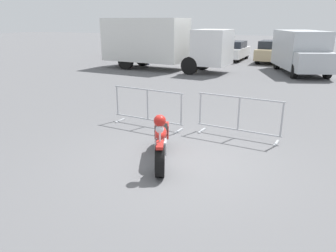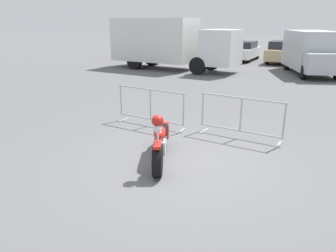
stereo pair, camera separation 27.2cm
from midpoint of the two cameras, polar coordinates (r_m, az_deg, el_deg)
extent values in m
plane|color=#5B5B5E|center=(7.04, 1.61, -6.20)|extent=(120.00, 120.00, 0.00)
cylinder|color=black|center=(6.31, -2.66, -6.12)|extent=(0.39, 0.64, 0.62)
cylinder|color=black|center=(7.70, -2.05, -1.53)|extent=(0.39, 0.64, 0.62)
cube|color=silver|center=(6.96, -2.33, -2.85)|extent=(0.51, 0.84, 0.27)
ellipsoid|color=#B21E19|center=(6.70, -2.44, -1.22)|extent=(0.43, 0.60, 0.25)
cube|color=black|center=(7.05, -2.29, -0.58)|extent=(0.43, 0.57, 0.12)
cube|color=#B21E19|center=(7.40, -2.15, -0.76)|extent=(0.42, 0.44, 0.31)
cube|color=#B21E19|center=(6.18, -2.71, -3.32)|extent=(0.27, 0.41, 0.06)
cylinder|color=silver|center=(6.22, -2.67, -1.87)|extent=(0.05, 0.05, 0.44)
sphere|color=silver|center=(6.12, -2.72, -0.53)|extent=(0.16, 0.16, 0.16)
sphere|color=#B21E19|center=(6.12, -2.72, 0.90)|extent=(0.23, 0.23, 0.23)
cylinder|color=#9EA0A5|center=(9.09, -4.49, 6.31)|extent=(2.20, 0.33, 0.04)
cylinder|color=#9EA0A5|center=(9.30, -4.36, 1.18)|extent=(2.20, 0.33, 0.04)
cylinder|color=#9EA0A5|center=(9.79, -9.61, 4.42)|extent=(0.05, 0.05, 0.85)
cylinder|color=#9EA0A5|center=(9.18, -4.43, 3.72)|extent=(0.05, 0.05, 0.85)
cylinder|color=#9EA0A5|center=(8.66, 1.43, 2.89)|extent=(0.05, 0.05, 0.85)
cube|color=#9EA0A5|center=(9.91, -9.11, 0.95)|extent=(0.12, 0.44, 0.03)
cube|color=#9EA0A5|center=(8.87, 1.00, -0.86)|extent=(0.12, 0.44, 0.03)
cylinder|color=#9EA0A5|center=(8.32, 11.48, 4.90)|extent=(2.20, 0.33, 0.04)
cylinder|color=#9EA0A5|center=(8.54, 11.13, -0.65)|extent=(2.20, 0.33, 0.04)
cylinder|color=#9EA0A5|center=(8.78, 4.75, 3.04)|extent=(0.05, 0.05, 0.85)
cylinder|color=#9EA0A5|center=(8.42, 11.30, 2.09)|extent=(0.05, 0.05, 0.85)
cylinder|color=#9EA0A5|center=(8.18, 18.33, 1.03)|extent=(0.05, 0.05, 0.85)
cube|color=#9EA0A5|center=(8.93, 5.06, -0.80)|extent=(0.12, 0.44, 0.03)
cube|color=#9EA0A5|center=(8.38, 17.46, -2.88)|extent=(0.12, 0.44, 0.03)
cube|color=silver|center=(20.57, -4.32, 14.77)|extent=(5.20, 2.79, 2.50)
cube|color=silver|center=(18.71, 7.33, 13.43)|extent=(2.01, 2.35, 1.90)
cylinder|color=black|center=(20.03, 5.66, 11.05)|extent=(0.98, 0.37, 0.96)
cylinder|color=black|center=(18.26, 3.36, 10.44)|extent=(0.98, 0.37, 0.96)
cylinder|color=black|center=(21.93, -4.84, 11.68)|extent=(0.98, 0.37, 0.96)
cylinder|color=black|center=(20.33, -7.77, 11.08)|extent=(0.98, 0.37, 0.96)
cube|color=#B2B7BC|center=(20.27, 21.54, 12.36)|extent=(3.21, 4.52, 2.00)
cube|color=#B2B7BC|center=(17.96, 23.81, 10.00)|extent=(2.09, 1.46, 1.00)
cylinder|color=black|center=(18.70, 25.64, 8.53)|extent=(0.46, 0.76, 0.72)
cylinder|color=black|center=(18.13, 20.68, 8.88)|extent=(0.46, 0.76, 0.72)
cylinder|color=black|center=(21.76, 22.41, 10.04)|extent=(0.46, 0.76, 0.72)
cylinder|color=black|center=(21.27, 18.07, 10.35)|extent=(0.46, 0.76, 0.72)
cube|color=maroon|center=(28.10, -6.26, 13.33)|extent=(2.06, 4.53, 0.72)
cube|color=#1E232B|center=(27.92, -6.48, 14.57)|extent=(1.79, 2.36, 0.52)
cylinder|color=black|center=(29.72, -6.09, 13.01)|extent=(0.26, 0.67, 0.66)
cylinder|color=black|center=(28.98, -3.45, 12.95)|extent=(0.26, 0.67, 0.66)
cylinder|color=black|center=(27.34, -9.20, 12.45)|extent=(0.26, 0.67, 0.66)
cylinder|color=black|center=(26.52, -6.41, 12.40)|extent=(0.26, 0.67, 0.66)
cube|color=black|center=(26.58, -1.22, 13.16)|extent=(2.05, 4.52, 0.72)
cube|color=#1E232B|center=(26.39, -1.38, 14.47)|extent=(1.78, 2.35, 0.51)
cylinder|color=black|center=(28.20, -1.33, 12.83)|extent=(0.26, 0.67, 0.66)
cylinder|color=black|center=(27.57, 1.56, 12.71)|extent=(0.26, 0.67, 0.66)
cylinder|color=black|center=(25.70, -4.18, 12.28)|extent=(0.26, 0.67, 0.66)
cylinder|color=black|center=(25.01, -1.08, 12.17)|extent=(0.26, 0.67, 0.66)
cube|color=yellow|center=(25.68, 4.67, 12.82)|extent=(1.88, 4.14, 0.66)
cube|color=#1E232B|center=(25.50, 4.59, 14.06)|extent=(1.64, 2.16, 0.47)
cylinder|color=black|center=(27.15, 4.23, 12.53)|extent=(0.24, 0.61, 0.60)
cylinder|color=black|center=(26.70, 7.08, 12.35)|extent=(0.24, 0.61, 0.60)
cylinder|color=black|center=(24.75, 2.04, 12.04)|extent=(0.24, 0.61, 0.60)
cylinder|color=black|center=(24.25, 5.13, 11.85)|extent=(0.24, 0.61, 0.60)
cube|color=white|center=(25.43, 11.08, 12.51)|extent=(1.90, 4.18, 0.67)
cube|color=#1E232B|center=(25.25, 11.08, 13.78)|extent=(1.65, 2.18, 0.48)
cylinder|color=black|center=(26.89, 10.27, 12.25)|extent=(0.24, 0.62, 0.61)
cylinder|color=black|center=(26.57, 13.25, 12.00)|extent=(0.24, 0.62, 0.61)
cylinder|color=black|center=(24.38, 8.64, 11.76)|extent=(0.24, 0.62, 0.61)
cylinder|color=black|center=(24.03, 11.90, 11.50)|extent=(0.24, 0.62, 0.61)
cube|color=tan|center=(24.81, 17.39, 12.01)|extent=(2.04, 4.49, 0.72)
cube|color=#1E232B|center=(24.61, 17.47, 13.40)|extent=(1.77, 2.34, 0.51)
cylinder|color=black|center=(26.33, 16.13, 11.78)|extent=(0.26, 0.67, 0.65)
cylinder|color=black|center=(26.14, 19.43, 11.43)|extent=(0.26, 0.67, 0.65)
cylinder|color=black|center=(23.57, 14.99, 11.21)|extent=(0.26, 0.67, 0.65)
cylinder|color=black|center=(23.36, 18.66, 10.83)|extent=(0.26, 0.67, 0.65)
cube|color=#B7BABF|center=(25.26, 23.85, 11.31)|extent=(1.89, 4.17, 0.66)
cube|color=#1E232B|center=(25.08, 24.00, 12.56)|extent=(1.64, 2.17, 0.47)
cylinder|color=black|center=(26.61, 22.36, 11.15)|extent=(0.24, 0.62, 0.61)
cylinder|color=black|center=(26.58, 25.39, 10.77)|extent=(0.24, 0.62, 0.61)
cylinder|color=black|center=(24.02, 21.97, 10.59)|extent=(0.24, 0.62, 0.61)
cylinder|color=black|center=(23.98, 25.33, 10.17)|extent=(0.24, 0.62, 0.61)
cylinder|color=#262838|center=(22.27, -3.96, 11.65)|extent=(0.34, 0.34, 0.85)
cylinder|color=beige|center=(22.20, -4.00, 13.54)|extent=(0.48, 0.48, 0.62)
sphere|color=tan|center=(22.17, -4.02, 14.62)|extent=(0.22, 0.22, 0.22)
camera|label=1|loc=(0.14, -91.08, -0.35)|focal=35.00mm
camera|label=2|loc=(0.14, 88.92, 0.35)|focal=35.00mm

